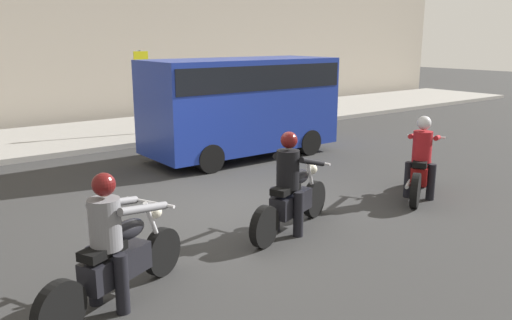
% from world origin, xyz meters
% --- Properties ---
extents(ground_plane, '(80.00, 80.00, 0.00)m').
position_xyz_m(ground_plane, '(0.00, 0.00, 0.00)').
color(ground_plane, '#2D2D2D').
extents(sidewalk_slab, '(40.00, 4.40, 0.14)m').
position_xyz_m(sidewalk_slab, '(0.00, 8.00, 0.07)').
color(sidewalk_slab, gray).
rests_on(sidewalk_slab, ground_plane).
extents(motorcycle_with_rider_crimson, '(1.87, 1.15, 1.53)m').
position_xyz_m(motorcycle_with_rider_crimson, '(3.09, -1.47, 0.63)').
color(motorcycle_with_rider_crimson, black).
rests_on(motorcycle_with_rider_crimson, ground_plane).
extents(motorcycle_with_rider_black_leather, '(2.05, 0.94, 1.56)m').
position_xyz_m(motorcycle_with_rider_black_leather, '(0.03, -1.34, 0.64)').
color(motorcycle_with_rider_black_leather, black).
rests_on(motorcycle_with_rider_black_leather, ground_plane).
extents(motorcycle_with_rider_gray, '(2.05, 1.10, 1.52)m').
position_xyz_m(motorcycle_with_rider_gray, '(-2.96, -1.85, 0.62)').
color(motorcycle_with_rider_gray, black).
rests_on(motorcycle_with_rider_gray, ground_plane).
extents(parked_van_cobalt_blue, '(4.74, 1.96, 2.40)m').
position_xyz_m(parked_van_cobalt_blue, '(2.38, 3.23, 1.39)').
color(parked_van_cobalt_blue, navy).
rests_on(parked_van_cobalt_blue, ground_plane).
extents(street_sign_post, '(0.44, 0.08, 2.40)m').
position_xyz_m(street_sign_post, '(1.51, 6.93, 1.60)').
color(street_sign_post, gray).
rests_on(street_sign_post, sidewalk_slab).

